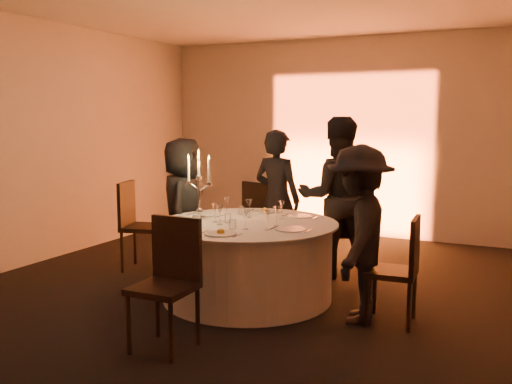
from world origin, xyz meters
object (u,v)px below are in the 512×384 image
at_px(chair_right, 401,264).
at_px(coffee_cup, 197,218).
at_px(chair_back_left, 262,216).
at_px(chair_front, 169,275).
at_px(banquet_table, 247,260).
at_px(guest_left, 183,208).
at_px(guest_back_left, 277,199).
at_px(guest_back_right, 337,197).
at_px(chair_back_right, 351,226).
at_px(guest_right, 359,234).
at_px(candelabra, 199,195).
at_px(chair_left, 136,220).

distance_m(chair_right, coffee_cup, 2.04).
distance_m(chair_back_left, chair_front, 2.84).
relative_size(banquet_table, guest_left, 1.14).
xyz_separation_m(chair_back_left, guest_back_left, (0.32, -0.25, 0.26)).
relative_size(chair_back_left, guest_back_right, 0.55).
height_order(chair_back_right, guest_right, guest_right).
distance_m(chair_back_left, chair_right, 2.56).
relative_size(guest_right, candelabra, 2.20).
height_order(chair_back_right, chair_front, chair_front).
bearing_deg(guest_right, chair_left, -108.70).
distance_m(chair_left, candelabra, 1.31).
xyz_separation_m(chair_back_right, candelabra, (-1.23, -1.29, 0.44)).
bearing_deg(coffee_cup, banquet_table, 16.78).
bearing_deg(coffee_cup, guest_back_right, 51.33).
bearing_deg(coffee_cup, chair_right, 1.97).
distance_m(chair_back_right, chair_front, 2.69).
bearing_deg(chair_left, guest_left, -106.88).
bearing_deg(coffee_cup, chair_back_right, 49.60).
bearing_deg(guest_right, chair_back_left, -140.74).
height_order(guest_back_left, candelabra, guest_back_left).
relative_size(chair_back_left, coffee_cup, 9.11).
xyz_separation_m(banquet_table, chair_back_right, (0.70, 1.25, 0.19)).
relative_size(guest_back_left, guest_back_right, 0.92).
bearing_deg(coffee_cup, chair_left, 154.32).
xyz_separation_m(chair_back_left, guest_right, (1.69, -1.60, 0.22)).
relative_size(guest_back_right, guest_right, 1.15).
distance_m(chair_left, coffee_cup, 1.34).
height_order(chair_back_left, guest_left, guest_left).
xyz_separation_m(guest_right, candelabra, (-1.70, 0.12, 0.23)).
bearing_deg(chair_front, guest_back_right, 76.34).
relative_size(banquet_table, candelabra, 2.52).
bearing_deg(chair_right, coffee_cup, -91.28).
relative_size(guest_right, coffee_cup, 14.30).
distance_m(coffee_cup, candelabra, 0.25).
height_order(banquet_table, guest_back_left, guest_back_left).
xyz_separation_m(banquet_table, candelabra, (-0.53, -0.03, 0.63)).
bearing_deg(coffee_cup, chair_back_left, 91.05).
distance_m(chair_left, chair_front, 2.43).
height_order(banquet_table, chair_front, chair_front).
distance_m(chair_left, guest_back_right, 2.37).
xyz_separation_m(banquet_table, guest_back_left, (-0.20, 1.20, 0.45)).
distance_m(banquet_table, guest_back_left, 1.29).
bearing_deg(chair_right, chair_back_left, -129.98).
height_order(banquet_table, candelabra, candelabra).
xyz_separation_m(chair_right, guest_left, (-2.55, 0.49, 0.25)).
xyz_separation_m(chair_left, candelabra, (1.15, -0.46, 0.43)).
bearing_deg(chair_right, banquet_table, -96.17).
bearing_deg(guest_right, guest_back_left, -141.78).
bearing_deg(guest_back_right, chair_front, 51.54).
bearing_deg(chair_right, chair_left, -102.17).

